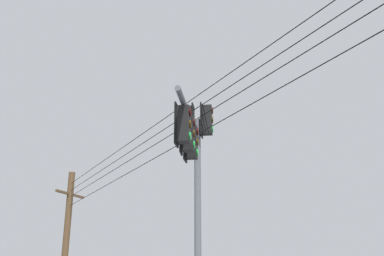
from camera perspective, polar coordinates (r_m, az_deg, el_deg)
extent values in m
cylinder|color=slate|center=(13.08, 0.73, -13.34)|extent=(0.20, 0.20, 6.94)
cylinder|color=slate|center=(11.94, -0.39, 1.46)|extent=(0.26, 3.70, 0.14)
cube|color=black|center=(13.82, 1.90, 0.99)|extent=(0.31, 0.31, 0.90)
cube|color=black|center=(13.84, 1.20, 0.96)|extent=(0.05, 0.44, 1.04)
cylinder|color=#360503|center=(13.91, 2.57, 2.18)|extent=(0.04, 0.20, 0.20)
cylinder|color=#3C2703|center=(13.81, 2.58, 1.02)|extent=(0.04, 0.20, 0.20)
cylinder|color=green|center=(13.71, 2.60, -0.16)|extent=(0.04, 0.20, 0.20)
cube|color=black|center=(13.89, -0.56, 0.88)|extent=(0.31, 0.31, 0.90)
cube|color=black|center=(13.87, 0.14, 0.91)|extent=(0.05, 0.44, 1.04)
cylinder|color=#360503|center=(14.02, -1.22, 2.00)|extent=(0.04, 0.20, 0.20)
cylinder|color=#3C2703|center=(13.91, -1.23, 0.85)|extent=(0.04, 0.20, 0.20)
cylinder|color=green|center=(13.81, -1.24, -0.32)|extent=(0.04, 0.20, 0.20)
cube|color=black|center=(12.25, -0.06, -1.80)|extent=(0.32, 0.32, 0.90)
cube|color=black|center=(12.28, -0.84, -1.84)|extent=(0.07, 0.44, 1.04)
cylinder|color=#360503|center=(12.32, 0.70, -0.43)|extent=(0.04, 0.20, 0.20)
cylinder|color=#3C2703|center=(12.23, 0.70, -1.76)|extent=(0.04, 0.20, 0.20)
cylinder|color=green|center=(12.14, 0.71, -3.12)|extent=(0.04, 0.20, 0.20)
cube|color=black|center=(11.57, -0.53, -0.75)|extent=(0.30, 0.30, 0.90)
cube|color=black|center=(11.59, -1.37, -0.77)|extent=(0.04, 0.44, 1.04)
cylinder|color=#360503|center=(11.65, 0.28, 0.68)|extent=(0.03, 0.20, 0.20)
cylinder|color=#3C2703|center=(11.56, 0.28, -0.72)|extent=(0.03, 0.20, 0.20)
cylinder|color=green|center=(11.47, 0.28, -2.15)|extent=(0.03, 0.20, 0.20)
cube|color=black|center=(10.89, -1.07, 0.44)|extent=(0.32, 0.32, 0.90)
cube|color=black|center=(10.92, -1.95, 0.39)|extent=(0.06, 0.44, 1.04)
cylinder|color=#360503|center=(10.97, -0.21, 1.96)|extent=(0.04, 0.20, 0.20)
cylinder|color=#3C2703|center=(10.87, -0.21, 0.48)|extent=(0.04, 0.20, 0.20)
cylinder|color=green|center=(10.77, -0.21, -1.02)|extent=(0.04, 0.20, 0.20)
cylinder|color=brown|center=(25.84, -15.56, -14.18)|extent=(0.35, 0.35, 8.12)
cube|color=brown|center=(26.20, -15.02, -8.01)|extent=(0.86, 2.23, 0.12)
cylinder|color=black|center=(12.62, 3.86, 0.99)|extent=(17.65, 24.49, 0.52)
cylinder|color=black|center=(12.80, 3.81, 3.11)|extent=(17.65, 24.49, 0.52)
cylinder|color=black|center=(12.94, 3.78, 4.57)|extent=(17.65, 24.49, 0.52)
cylinder|color=black|center=(13.11, 3.74, 6.17)|extent=(17.65, 24.49, 0.52)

